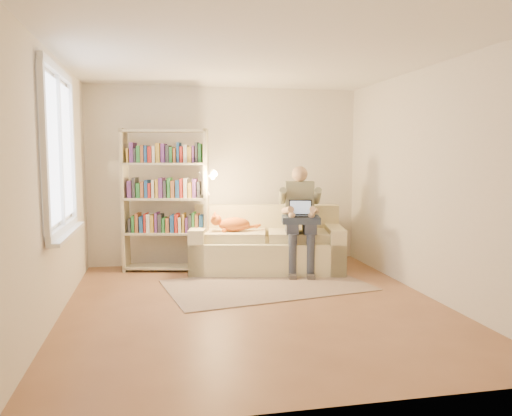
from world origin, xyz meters
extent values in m
plane|color=brown|center=(0.00, 0.00, 0.00)|extent=(4.50, 4.50, 0.00)
cube|color=white|center=(0.00, 0.00, 2.60)|extent=(4.00, 4.50, 0.02)
cube|color=silver|center=(-2.00, 0.00, 1.30)|extent=(0.02, 4.50, 2.60)
cube|color=silver|center=(2.00, 0.00, 1.30)|extent=(0.02, 4.50, 2.60)
cube|color=silver|center=(0.00, 2.25, 1.30)|extent=(4.00, 0.02, 2.60)
cube|color=silver|center=(0.00, -2.25, 1.30)|extent=(4.00, 0.02, 2.60)
plane|color=white|center=(-1.97, 0.20, 1.65)|extent=(0.00, 1.50, 1.50)
cube|color=white|center=(-1.96, 0.20, 2.44)|extent=(0.05, 1.50, 0.08)
cube|color=white|center=(-1.96, 0.20, 0.86)|extent=(0.05, 1.50, 0.08)
cube|color=white|center=(-1.96, 0.20, 1.65)|extent=(0.04, 0.05, 1.50)
cube|color=white|center=(-1.92, 0.20, 0.81)|extent=(0.12, 1.52, 0.04)
cube|color=beige|center=(0.48, 1.58, 0.22)|extent=(2.23, 1.35, 0.44)
cube|color=beige|center=(0.56, 1.93, 0.66)|extent=(2.08, 0.64, 0.45)
cube|color=beige|center=(-0.44, 1.77, 0.31)|extent=(0.40, 0.96, 0.62)
cube|color=beige|center=(1.40, 1.38, 0.31)|extent=(0.40, 0.96, 0.62)
cube|color=beige|center=(0.01, 1.62, 0.50)|extent=(1.00, 0.79, 0.12)
cube|color=beige|center=(0.93, 1.43, 0.50)|extent=(1.00, 0.79, 0.12)
cube|color=gray|center=(0.93, 1.51, 0.98)|extent=(0.43, 0.29, 0.54)
sphere|color=tan|center=(0.92, 1.49, 1.35)|extent=(0.22, 0.22, 0.22)
cube|color=#353B4B|center=(0.76, 1.29, 0.65)|extent=(0.25, 0.47, 0.17)
cube|color=#353B4B|center=(0.99, 1.24, 0.65)|extent=(0.25, 0.47, 0.17)
cylinder|color=#353B4B|center=(0.71, 1.07, 0.29)|extent=(0.11, 0.11, 0.58)
cylinder|color=#353B4B|center=(0.94, 1.03, 0.29)|extent=(0.11, 0.11, 0.58)
ellipsoid|color=orange|center=(0.00, 1.59, 0.66)|extent=(0.47, 0.31, 0.19)
sphere|color=orange|center=(-0.25, 1.61, 0.72)|extent=(0.15, 0.15, 0.15)
cylinder|color=orange|center=(0.24, 1.59, 0.62)|extent=(0.22, 0.09, 0.06)
cube|color=#263144|center=(0.86, 1.24, 0.75)|extent=(0.57, 0.50, 0.09)
cube|color=black|center=(0.85, 1.21, 0.80)|extent=(0.35, 0.27, 0.02)
cube|color=black|center=(0.88, 1.32, 0.91)|extent=(0.32, 0.14, 0.20)
plane|color=#8CA5CC|center=(0.88, 1.32, 0.91)|extent=(0.29, 0.14, 0.27)
cube|color=beige|center=(-1.45, 1.95, 0.98)|extent=(0.10, 0.30, 1.97)
cube|color=beige|center=(-0.35, 1.72, 0.98)|extent=(0.10, 0.30, 1.97)
cube|color=beige|center=(-0.90, 1.83, 0.05)|extent=(1.21, 0.53, 0.03)
cube|color=beige|center=(-0.90, 1.83, 0.53)|extent=(1.21, 0.53, 0.03)
cube|color=beige|center=(-0.90, 1.83, 1.01)|extent=(1.21, 0.53, 0.03)
cube|color=beige|center=(-0.90, 1.83, 1.49)|extent=(1.21, 0.53, 0.03)
cube|color=beige|center=(-0.90, 1.83, 1.94)|extent=(1.21, 0.53, 0.03)
cube|color=#995933|center=(-0.90, 1.83, 0.66)|extent=(1.03, 0.44, 0.23)
cube|color=#1E4C8C|center=(-0.90, 1.83, 1.14)|extent=(1.03, 0.44, 0.23)
cube|color=#B2261E|center=(-0.90, 1.83, 1.62)|extent=(1.03, 0.44, 0.23)
cylinder|color=silver|center=(-0.43, 1.73, 1.05)|extent=(0.11, 0.11, 0.04)
cone|color=silver|center=(-0.29, 1.57, 1.35)|extent=(0.16, 0.18, 0.16)
cube|color=gray|center=(0.29, 0.75, 0.01)|extent=(2.62, 1.82, 0.01)
camera|label=1|loc=(-1.02, -5.13, 1.60)|focal=35.00mm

